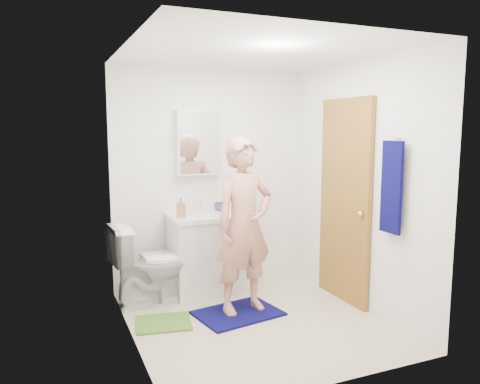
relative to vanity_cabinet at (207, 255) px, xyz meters
name	(u,v)px	position (x,y,z in m)	size (l,w,h in m)	color
floor	(254,321)	(0.15, -0.91, -0.41)	(2.20, 2.40, 0.02)	beige
ceiling	(256,51)	(0.15, -0.91, 2.01)	(2.20, 2.40, 0.02)	white
wall_back	(210,178)	(0.15, 0.30, 0.80)	(2.20, 0.02, 2.40)	white
wall_front	(333,214)	(0.15, -2.12, 0.80)	(2.20, 0.02, 2.40)	white
wall_left	(129,198)	(-0.96, -0.91, 0.80)	(0.02, 2.40, 2.40)	white
wall_right	(358,185)	(1.26, -0.91, 0.80)	(0.02, 2.40, 2.40)	white
vanity_cabinet	(207,255)	(0.00, 0.00, 0.00)	(0.75, 0.55, 0.80)	white
countertop	(206,216)	(0.00, 0.00, 0.43)	(0.79, 0.59, 0.05)	white
sink_basin	(206,215)	(0.00, 0.00, 0.44)	(0.40, 0.40, 0.03)	white
faucet	(201,206)	(0.00, 0.18, 0.51)	(0.03, 0.03, 0.12)	silver
medicine_cabinet	(199,143)	(0.00, 0.22, 1.20)	(0.50, 0.12, 0.70)	white
mirror_panel	(201,143)	(0.00, 0.16, 1.20)	(0.46, 0.01, 0.66)	white
door	(344,201)	(1.22, -0.76, 0.62)	(0.05, 0.80, 2.05)	#A8742E
door_knob	(361,214)	(1.18, -1.08, 0.55)	(0.07, 0.07, 0.07)	gold
towel	(391,187)	(1.18, -1.48, 0.85)	(0.03, 0.24, 0.80)	#080749
towel_hook	(397,138)	(1.22, -1.48, 1.27)	(0.02, 0.02, 0.06)	silver
toilet	(152,263)	(-0.62, -0.12, 0.01)	(0.46, 0.81, 0.82)	white
bath_mat	(238,313)	(0.06, -0.73, -0.39)	(0.77, 0.55, 0.02)	#080749
green_rug	(163,323)	(-0.65, -0.68, -0.39)	(0.49, 0.41, 0.02)	#57872D
soap_dispenser	(181,208)	(-0.30, -0.09, 0.55)	(0.09, 0.09, 0.20)	#AE6651
toothbrush_cup	(219,207)	(0.20, 0.13, 0.49)	(0.11, 0.11, 0.09)	#4F387C
man	(244,225)	(0.14, -0.70, 0.45)	(0.60, 0.40, 1.66)	tan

